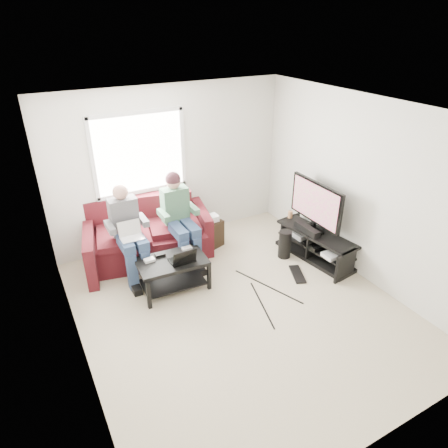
{
  "coord_description": "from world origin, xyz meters",
  "views": [
    {
      "loc": [
        -2.22,
        -3.62,
        3.5
      ],
      "look_at": [
        0.09,
        0.6,
        0.97
      ],
      "focal_mm": 32.0,
      "sensor_mm": 36.0,
      "label": 1
    }
  ],
  "objects_px": {
    "tv_stand": "(315,247)",
    "end_table": "(211,232)",
    "coffee_table": "(172,268)",
    "subwoofer": "(285,244)",
    "sofa": "(149,237)",
    "tv": "(316,204)"
  },
  "relations": [
    {
      "from": "coffee_table",
      "to": "tv",
      "type": "bearing_deg",
      "value": -5.93
    },
    {
      "from": "sofa",
      "to": "end_table",
      "type": "xyz_separation_m",
      "value": [
        1.04,
        -0.18,
        -0.09
      ]
    },
    {
      "from": "subwoofer",
      "to": "end_table",
      "type": "bearing_deg",
      "value": 134.0
    },
    {
      "from": "sofa",
      "to": "subwoofer",
      "type": "relative_size",
      "value": 4.75
    },
    {
      "from": "sofa",
      "to": "subwoofer",
      "type": "distance_m",
      "value": 2.19
    },
    {
      "from": "coffee_table",
      "to": "subwoofer",
      "type": "bearing_deg",
      "value": -2.36
    },
    {
      "from": "tv",
      "to": "subwoofer",
      "type": "bearing_deg",
      "value": 158.29
    },
    {
      "from": "tv",
      "to": "coffee_table",
      "type": "bearing_deg",
      "value": 174.07
    },
    {
      "from": "coffee_table",
      "to": "tv",
      "type": "distance_m",
      "value": 2.39
    },
    {
      "from": "tv_stand",
      "to": "sofa",
      "type": "bearing_deg",
      "value": 150.0
    },
    {
      "from": "subwoofer",
      "to": "sofa",
      "type": "bearing_deg",
      "value": 150.59
    },
    {
      "from": "tv_stand",
      "to": "subwoofer",
      "type": "distance_m",
      "value": 0.49
    },
    {
      "from": "coffee_table",
      "to": "end_table",
      "type": "relative_size",
      "value": 1.75
    },
    {
      "from": "tv_stand",
      "to": "end_table",
      "type": "distance_m",
      "value": 1.72
    },
    {
      "from": "tv_stand",
      "to": "end_table",
      "type": "height_order",
      "value": "end_table"
    },
    {
      "from": "sofa",
      "to": "end_table",
      "type": "height_order",
      "value": "sofa"
    },
    {
      "from": "tv",
      "to": "subwoofer",
      "type": "relative_size",
      "value": 2.38
    },
    {
      "from": "sofa",
      "to": "coffee_table",
      "type": "distance_m",
      "value": 0.99
    },
    {
      "from": "tv",
      "to": "subwoofer",
      "type": "xyz_separation_m",
      "value": [
        -0.41,
        0.16,
        -0.69
      ]
    },
    {
      "from": "coffee_table",
      "to": "subwoofer",
      "type": "height_order",
      "value": "coffee_table"
    },
    {
      "from": "sofa",
      "to": "tv_stand",
      "type": "height_order",
      "value": "sofa"
    },
    {
      "from": "coffee_table",
      "to": "subwoofer",
      "type": "relative_size",
      "value": 2.13
    }
  ]
}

